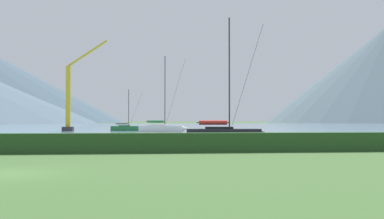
# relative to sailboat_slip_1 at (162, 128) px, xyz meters

# --- Properties ---
(ground_plane) EXTENTS (1000.00, 1000.00, 0.00)m
(ground_plane) POSITION_rel_sailboat_slip_1_xyz_m (-8.52, -60.89, -0.74)
(ground_plane) COLOR #3D602D
(harbor_water) EXTENTS (320.00, 246.00, 0.00)m
(harbor_water) POSITION_rel_sailboat_slip_1_xyz_m (-8.52, 76.11, -0.74)
(harbor_water) COLOR slate
(harbor_water) RESTS_ON ground_plane
(hedge_line) EXTENTS (80.00, 1.20, 1.25)m
(hedge_line) POSITION_rel_sailboat_slip_1_xyz_m (-8.52, -49.89, -0.11)
(hedge_line) COLOR #284C23
(hedge_line) RESTS_ON ground_plane
(sailboat_slip_1) EXTENTS (8.81, 4.13, 13.18)m
(sailboat_slip_1) POSITION_rel_sailboat_slip_1_xyz_m (0.00, 0.00, 0.00)
(sailboat_slip_1) COLOR white
(sailboat_slip_1) RESTS_ON harbor_water
(sailboat_slip_3) EXTENTS (6.71, 2.27, 8.00)m
(sailboat_slip_3) POSITION_rel_sailboat_slip_1_xyz_m (-6.47, 10.02, -0.19)
(sailboat_slip_3) COLOR #236B38
(sailboat_slip_3) RESTS_ON harbor_water
(sailboat_slip_5) EXTENTS (8.77, 3.15, 12.62)m
(sailboat_slip_5) POSITION_rel_sailboat_slip_1_xyz_m (5.11, -33.04, -0.00)
(sailboat_slip_5) COLOR black
(sailboat_slip_5) RESTS_ON harbor_water
(dock_crane) EXTENTS (8.28, 2.00, 17.41)m
(dock_crane) POSITION_rel_sailboat_slip_1_xyz_m (-17.06, 9.10, 4.93)
(dock_crane) COLOR #333338
(dock_crane) RESTS_ON ground_plane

